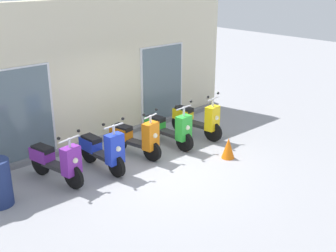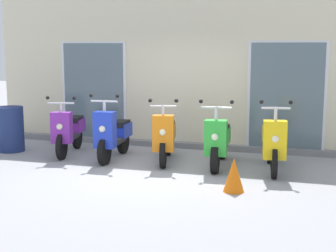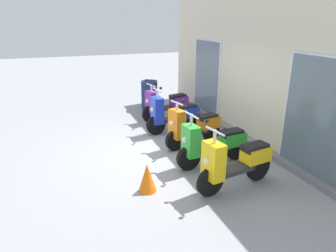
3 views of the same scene
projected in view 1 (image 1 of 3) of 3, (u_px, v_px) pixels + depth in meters
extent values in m
plane|color=#939399|center=(158.00, 167.00, 9.84)|extent=(40.00, 40.00, 0.00)
cube|color=beige|center=(95.00, 72.00, 10.91)|extent=(8.97, 0.30, 3.67)
cube|color=slate|center=(104.00, 138.00, 11.36)|extent=(8.97, 0.20, 0.12)
cube|color=silver|center=(22.00, 117.00, 9.68)|extent=(1.58, 0.04, 2.30)
cube|color=slate|center=(22.00, 117.00, 9.67)|extent=(1.46, 0.02, 2.22)
cube|color=silver|center=(162.00, 84.00, 12.38)|extent=(1.58, 0.04, 2.30)
cube|color=slate|center=(163.00, 85.00, 12.37)|extent=(1.46, 0.02, 2.22)
cylinder|color=black|center=(74.00, 177.00, 8.80)|extent=(0.19, 0.53, 0.53)
cylinder|color=black|center=(40.00, 164.00, 9.41)|extent=(0.19, 0.53, 0.53)
cube|color=#2D2D30|center=(56.00, 166.00, 9.07)|extent=(0.39, 0.71, 0.09)
cube|color=purple|center=(71.00, 161.00, 8.70)|extent=(0.42, 0.31, 0.60)
sphere|color=#F2EFCC|center=(75.00, 161.00, 8.61)|extent=(0.12, 0.12, 0.12)
cube|color=purple|center=(42.00, 154.00, 9.26)|extent=(0.40, 0.57, 0.28)
cube|color=black|center=(42.00, 149.00, 9.19)|extent=(0.35, 0.52, 0.11)
cylinder|color=silver|center=(69.00, 143.00, 8.56)|extent=(0.06, 0.06, 0.22)
cylinder|color=silver|center=(69.00, 139.00, 8.53)|extent=(0.52, 0.14, 0.04)
sphere|color=black|center=(78.00, 131.00, 8.70)|extent=(0.07, 0.07, 0.07)
sphere|color=black|center=(59.00, 138.00, 8.30)|extent=(0.07, 0.07, 0.07)
cylinder|color=black|center=(117.00, 166.00, 9.31)|extent=(0.12, 0.51, 0.51)
cylinder|color=black|center=(89.00, 152.00, 10.01)|extent=(0.12, 0.51, 0.51)
cube|color=#2D2D30|center=(102.00, 155.00, 9.63)|extent=(0.29, 0.66, 0.09)
cube|color=#1E38C6|center=(115.00, 149.00, 9.20)|extent=(0.39, 0.26, 0.68)
sphere|color=#F2EFCC|center=(118.00, 149.00, 9.10)|extent=(0.12, 0.12, 0.12)
cube|color=#1E38C6|center=(91.00, 144.00, 9.86)|extent=(0.33, 0.53, 0.28)
cube|color=black|center=(91.00, 139.00, 9.78)|extent=(0.28, 0.49, 0.11)
cylinder|color=silver|center=(114.00, 130.00, 9.05)|extent=(0.06, 0.06, 0.23)
cylinder|color=silver|center=(114.00, 126.00, 9.01)|extent=(0.52, 0.06, 0.04)
sphere|color=black|center=(123.00, 119.00, 9.15)|extent=(0.07, 0.07, 0.07)
sphere|color=black|center=(104.00, 124.00, 8.81)|extent=(0.07, 0.07, 0.07)
cylinder|color=black|center=(152.00, 151.00, 10.08)|extent=(0.20, 0.50, 0.49)
cylinder|color=black|center=(118.00, 141.00, 10.67)|extent=(0.20, 0.50, 0.49)
cube|color=#2D2D30|center=(135.00, 142.00, 10.34)|extent=(0.39, 0.70, 0.09)
cube|color=orange|center=(151.00, 136.00, 9.97)|extent=(0.42, 0.31, 0.65)
sphere|color=#F2EFCC|center=(155.00, 136.00, 9.89)|extent=(0.12, 0.12, 0.12)
cube|color=orange|center=(121.00, 133.00, 10.53)|extent=(0.40, 0.57, 0.28)
cube|color=black|center=(122.00, 128.00, 10.45)|extent=(0.36, 0.52, 0.11)
cylinder|color=silver|center=(150.00, 120.00, 9.83)|extent=(0.06, 0.06, 0.21)
cylinder|color=silver|center=(150.00, 116.00, 9.80)|extent=(0.47, 0.13, 0.04)
sphere|color=black|center=(156.00, 110.00, 9.94)|extent=(0.07, 0.07, 0.07)
sphere|color=black|center=(144.00, 115.00, 9.59)|extent=(0.07, 0.07, 0.07)
cylinder|color=black|center=(185.00, 142.00, 10.63)|extent=(0.16, 0.50, 0.49)
cylinder|color=black|center=(152.00, 131.00, 11.37)|extent=(0.16, 0.50, 0.49)
cube|color=#2D2D30|center=(168.00, 133.00, 10.96)|extent=(0.32, 0.73, 0.09)
cube|color=green|center=(184.00, 128.00, 10.52)|extent=(0.40, 0.27, 0.62)
sphere|color=#F2EFCC|center=(188.00, 128.00, 10.43)|extent=(0.12, 0.12, 0.12)
cube|color=green|center=(155.00, 123.00, 11.22)|extent=(0.34, 0.54, 0.28)
cube|color=black|center=(156.00, 118.00, 11.15)|extent=(0.30, 0.50, 0.11)
cylinder|color=silver|center=(184.00, 112.00, 10.38)|extent=(0.06, 0.06, 0.26)
cylinder|color=silver|center=(184.00, 108.00, 10.34)|extent=(0.53, 0.08, 0.04)
sphere|color=black|center=(191.00, 101.00, 10.49)|extent=(0.07, 0.07, 0.07)
sphere|color=black|center=(177.00, 106.00, 10.12)|extent=(0.07, 0.07, 0.07)
cylinder|color=black|center=(213.00, 132.00, 11.22)|extent=(0.16, 0.53, 0.53)
cylinder|color=black|center=(180.00, 123.00, 11.88)|extent=(0.16, 0.53, 0.53)
cube|color=#2D2D30|center=(196.00, 124.00, 11.52)|extent=(0.36, 0.72, 0.09)
cube|color=yellow|center=(212.00, 118.00, 11.12)|extent=(0.41, 0.30, 0.64)
sphere|color=#F2EFCC|center=(216.00, 118.00, 11.02)|extent=(0.12, 0.12, 0.12)
cube|color=yellow|center=(183.00, 114.00, 11.71)|extent=(0.38, 0.56, 0.28)
cube|color=black|center=(184.00, 109.00, 11.64)|extent=(0.33, 0.51, 0.11)
cylinder|color=silver|center=(213.00, 103.00, 10.97)|extent=(0.06, 0.06, 0.25)
cylinder|color=silver|center=(213.00, 99.00, 10.93)|extent=(0.47, 0.11, 0.04)
sphere|color=black|center=(218.00, 93.00, 11.07)|extent=(0.07, 0.07, 0.07)
sphere|color=black|center=(208.00, 97.00, 10.72)|extent=(0.07, 0.07, 0.07)
cone|color=orange|center=(228.00, 148.00, 10.23)|extent=(0.32, 0.32, 0.52)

